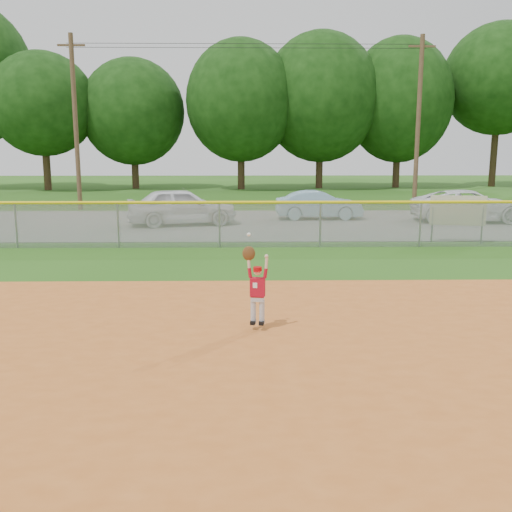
{
  "coord_description": "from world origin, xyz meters",
  "views": [
    {
      "loc": [
        0.86,
        -8.68,
        3.26
      ],
      "look_at": [
        1.07,
        2.68,
        1.1
      ],
      "focal_mm": 40.0,
      "sensor_mm": 36.0,
      "label": 1
    }
  ],
  "objects_px": {
    "car_white_a": "(182,206)",
    "car_white_b": "(469,206)",
    "car_blue": "(319,205)",
    "ballplayer": "(256,286)",
    "sponsor_sign": "(458,212)"
  },
  "relations": [
    {
      "from": "car_white_a",
      "to": "car_white_b",
      "type": "height_order",
      "value": "car_white_a"
    },
    {
      "from": "car_white_b",
      "to": "ballplayer",
      "type": "height_order",
      "value": "ballplayer"
    },
    {
      "from": "car_blue",
      "to": "ballplayer",
      "type": "bearing_deg",
      "value": 167.77
    },
    {
      "from": "car_blue",
      "to": "car_white_b",
      "type": "height_order",
      "value": "car_white_b"
    },
    {
      "from": "car_white_b",
      "to": "sponsor_sign",
      "type": "height_order",
      "value": "sponsor_sign"
    },
    {
      "from": "car_white_a",
      "to": "ballplayer",
      "type": "height_order",
      "value": "ballplayer"
    },
    {
      "from": "car_white_a",
      "to": "ballplayer",
      "type": "relative_size",
      "value": 2.78
    },
    {
      "from": "car_white_b",
      "to": "sponsor_sign",
      "type": "xyz_separation_m",
      "value": [
        -2.63,
        -5.62,
        0.36
      ]
    },
    {
      "from": "sponsor_sign",
      "to": "ballplayer",
      "type": "xyz_separation_m",
      "value": [
        -7.14,
        -9.58,
        -0.24
      ]
    },
    {
      "from": "car_blue",
      "to": "ballplayer",
      "type": "distance_m",
      "value": 16.55
    },
    {
      "from": "car_white_a",
      "to": "sponsor_sign",
      "type": "relative_size",
      "value": 2.53
    },
    {
      "from": "car_blue",
      "to": "car_white_b",
      "type": "xyz_separation_m",
      "value": [
        6.58,
        -1.04,
        0.05
      ]
    },
    {
      "from": "car_white_a",
      "to": "car_blue",
      "type": "xyz_separation_m",
      "value": [
        6.08,
        1.9,
        -0.14
      ]
    },
    {
      "from": "ballplayer",
      "to": "car_blue",
      "type": "bearing_deg",
      "value": 78.89
    },
    {
      "from": "car_white_a",
      "to": "car_white_b",
      "type": "distance_m",
      "value": 12.69
    }
  ]
}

